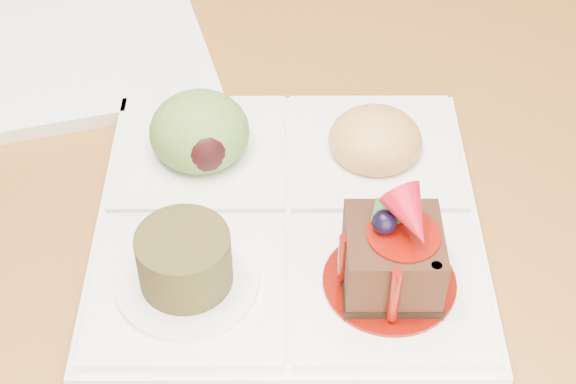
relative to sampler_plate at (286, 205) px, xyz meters
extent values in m
plane|color=brown|center=(-0.14, 0.43, -0.77)|extent=(6.00, 6.00, 0.00)
cylinder|color=black|center=(0.24, 0.35, -0.55)|extent=(0.04, 0.04, 0.43)
cube|color=white|center=(0.00, 0.00, -0.01)|extent=(0.30, 0.30, 0.01)
cube|color=white|center=(0.04, -0.08, 0.00)|extent=(0.14, 0.14, 0.01)
cube|color=white|center=(-0.07, -0.05, 0.00)|extent=(0.14, 0.14, 0.01)
cube|color=white|center=(-0.04, 0.07, 0.00)|extent=(0.14, 0.14, 0.01)
cube|color=white|center=(0.07, 0.04, 0.00)|extent=(0.14, 0.14, 0.01)
cylinder|color=#670A03|center=(0.04, -0.08, 0.00)|extent=(0.08, 0.08, 0.00)
cube|color=black|center=(0.04, -0.08, 0.00)|extent=(0.07, 0.07, 0.01)
cube|color=#35180E|center=(0.04, -0.08, 0.02)|extent=(0.07, 0.07, 0.04)
cylinder|color=#670A03|center=(0.04, -0.08, 0.04)|extent=(0.04, 0.04, 0.00)
sphere|color=black|center=(0.04, -0.07, 0.05)|extent=(0.01, 0.01, 0.01)
cone|color=#B00B1E|center=(0.05, -0.08, 0.06)|extent=(0.03, 0.04, 0.04)
cube|color=#104111|center=(0.05, -0.07, 0.05)|extent=(0.01, 0.02, 0.01)
cube|color=#104111|center=(0.04, -0.06, 0.05)|extent=(0.02, 0.02, 0.01)
cylinder|color=#670A03|center=(0.03, -0.11, 0.02)|extent=(0.01, 0.01, 0.04)
cylinder|color=#670A03|center=(0.06, -0.11, 0.02)|extent=(0.01, 0.01, 0.04)
cylinder|color=#670A03|center=(0.01, -0.07, 0.02)|extent=(0.01, 0.01, 0.03)
cylinder|color=white|center=(-0.07, -0.05, 0.00)|extent=(0.09, 0.09, 0.00)
cylinder|color=#472B14|center=(-0.07, -0.05, 0.02)|extent=(0.06, 0.06, 0.04)
cylinder|color=#441D0E|center=(-0.07, -0.05, 0.03)|extent=(0.05, 0.05, 0.00)
ellipsoid|color=#5B8A38|center=(-0.04, 0.07, 0.01)|extent=(0.07, 0.07, 0.05)
ellipsoid|color=black|center=(-0.04, 0.05, 0.02)|extent=(0.03, 0.02, 0.03)
ellipsoid|color=#BF8E45|center=(0.07, 0.04, 0.01)|extent=(0.06, 0.06, 0.04)
cube|color=red|center=(0.09, 0.04, 0.01)|extent=(0.02, 0.02, 0.02)
cube|color=#3F7519|center=(0.08, 0.05, 0.01)|extent=(0.02, 0.02, 0.01)
cube|color=red|center=(0.07, 0.05, 0.01)|extent=(0.01, 0.02, 0.01)
cube|color=#3F7519|center=(0.06, 0.04, 0.01)|extent=(0.02, 0.02, 0.02)
cube|color=red|center=(0.07, 0.03, 0.01)|extent=(0.02, 0.02, 0.01)
cube|color=#3F7519|center=(0.08, 0.02, 0.01)|extent=(0.02, 0.02, 0.01)
cube|color=red|center=(0.09, 0.03, 0.01)|extent=(0.02, 0.02, 0.01)
cube|color=white|center=(-0.13, 0.25, -0.01)|extent=(0.24, 0.24, 0.01)
camera|label=1|loc=(-0.11, -0.38, 0.41)|focal=55.00mm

